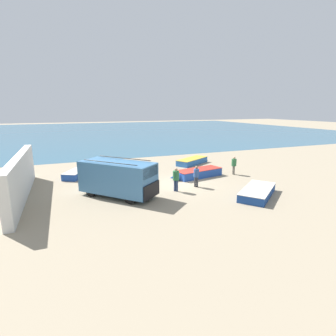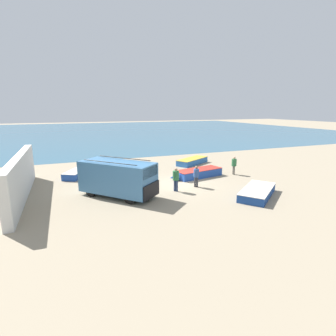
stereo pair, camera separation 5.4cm
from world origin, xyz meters
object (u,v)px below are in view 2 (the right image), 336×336
at_px(fishing_rowboat_0, 258,192).
at_px(fisherman_3, 196,175).
at_px(fishing_rowboat_1, 193,161).
at_px(fishing_rowboat_3, 197,173).
at_px(fisherman_1, 113,166).
at_px(parked_van, 118,178).
at_px(fisherman_2, 234,164).
at_px(fishing_rowboat_2, 78,173).
at_px(fisherman_0, 176,177).

relative_size(fishing_rowboat_0, fisherman_3, 2.84).
distance_m(fishing_rowboat_1, fisherman_3, 8.46).
height_order(fishing_rowboat_3, fisherman_1, fisherman_1).
bearing_deg(fishing_rowboat_1, fisherman_3, -145.85).
xyz_separation_m(parked_van, fisherman_2, (10.74, 2.08, -0.32)).
distance_m(fishing_rowboat_0, fishing_rowboat_3, 6.10).
relative_size(parked_van, fishing_rowboat_2, 1.37).
relative_size(fishing_rowboat_3, fisherman_3, 3.25).
xyz_separation_m(parked_van, fisherman_0, (4.01, -0.46, -0.27)).
bearing_deg(fisherman_1, fishing_rowboat_0, 34.78).
relative_size(fishing_rowboat_0, fisherman_1, 2.71).
bearing_deg(fishing_rowboat_3, parked_van, 7.50).
height_order(fishing_rowboat_2, fisherman_0, fisherman_0).
height_order(fishing_rowboat_1, fisherman_3, fisherman_3).
distance_m(parked_van, fisherman_2, 10.94).
relative_size(parked_van, fisherman_1, 3.08).
xyz_separation_m(fishing_rowboat_2, fisherman_3, (8.10, -6.61, 0.66)).
height_order(fisherman_0, fisherman_2, fisherman_0).
distance_m(parked_van, fishing_rowboat_3, 7.74).
bearing_deg(fisherman_0, parked_van, -42.06).
bearing_deg(fisherman_2, fishing_rowboat_0, -94.91).
distance_m(fishing_rowboat_2, fisherman_1, 3.28).
relative_size(fishing_rowboat_0, fisherman_2, 2.79).
height_order(parked_van, fishing_rowboat_1, parked_van).
bearing_deg(parked_van, fishing_rowboat_3, 66.70).
bearing_deg(fishing_rowboat_2, fishing_rowboat_3, -84.16).
bearing_deg(fishing_rowboat_2, fisherman_0, -109.30).
relative_size(fishing_rowboat_0, fishing_rowboat_2, 1.21).
bearing_deg(fishing_rowboat_1, fishing_rowboat_2, 154.58).
distance_m(fishing_rowboat_3, fisherman_0, 4.45).
height_order(fishing_rowboat_0, fisherman_3, fisherman_3).
xyz_separation_m(fishing_rowboat_1, fisherman_2, (1.24, -5.48, 0.66)).
bearing_deg(fisherman_0, fishing_rowboat_1, -159.86).
bearing_deg(fishing_rowboat_0, fisherman_3, 93.25).
distance_m(fishing_rowboat_1, fishing_rowboat_3, 5.54).
relative_size(fisherman_2, fisherman_3, 1.02).
bearing_deg(fisherman_3, fisherman_0, -56.16).
height_order(fishing_rowboat_0, fisherman_0, fisherman_0).
xyz_separation_m(parked_van, fisherman_3, (5.85, -0.04, -0.34)).
bearing_deg(fishing_rowboat_2, parked_van, -132.06).
bearing_deg(parked_van, fisherman_0, 41.16).
bearing_deg(fishing_rowboat_3, fisherman_0, 30.82).
relative_size(fishing_rowboat_1, fishing_rowboat_3, 0.91).
bearing_deg(fishing_rowboat_3, fisherman_2, 161.71).
height_order(fisherman_2, fisherman_3, fisherman_2).
bearing_deg(fisherman_1, parked_van, -15.74).
bearing_deg(fisherman_2, fishing_rowboat_3, -172.09).
height_order(parked_van, fishing_rowboat_3, parked_van).
bearing_deg(fisherman_3, fisherman_1, -113.69).
bearing_deg(fishing_rowboat_2, fishing_rowboat_0, -103.10).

